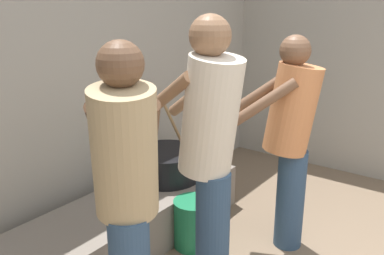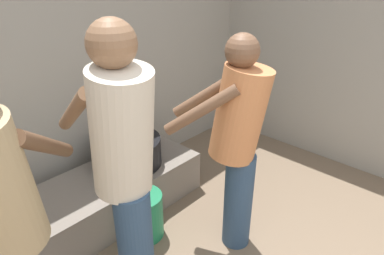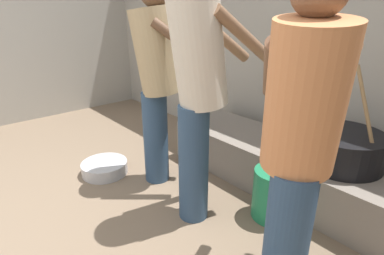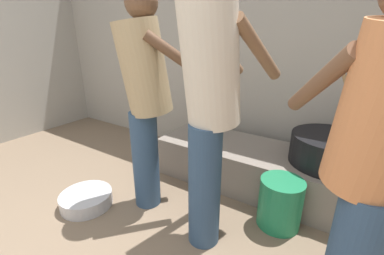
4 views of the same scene
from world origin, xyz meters
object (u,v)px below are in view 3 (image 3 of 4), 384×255
at_px(cook_in_cream_shirt, 199,80).
at_px(bucket_green_plastic, 274,194).
at_px(cooking_pot_main, 341,148).
at_px(metal_mixing_bowl, 105,168).
at_px(cook_in_tan_shirt, 157,75).
at_px(cook_in_orange_shirt, 299,139).

distance_m(cook_in_cream_shirt, bucket_green_plastic, 0.94).
bearing_deg(cooking_pot_main, metal_mixing_bowl, -145.91).
xyz_separation_m(cooking_pot_main, cook_in_cream_shirt, (-0.58, -0.81, 0.49)).
height_order(cook_in_tan_shirt, cook_in_cream_shirt, cook_in_cream_shirt).
xyz_separation_m(cook_in_tan_shirt, metal_mixing_bowl, (-0.40, -0.32, -0.84)).
height_order(cook_in_cream_shirt, bucket_green_plastic, cook_in_cream_shirt).
height_order(cooking_pot_main, cook_in_tan_shirt, cook_in_tan_shirt).
height_order(cooking_pot_main, metal_mixing_bowl, cooking_pot_main).
xyz_separation_m(cook_in_tan_shirt, cook_in_orange_shirt, (1.33, -0.23, -0.03)).
distance_m(cook_in_orange_shirt, cook_in_cream_shirt, 0.79).
bearing_deg(metal_mixing_bowl, bucket_green_plastic, 24.76).
xyz_separation_m(cooking_pot_main, bucket_green_plastic, (-0.21, -0.43, -0.29)).
xyz_separation_m(cook_in_orange_shirt, bucket_green_plastic, (-0.40, 0.52, -0.69)).
relative_size(cook_in_cream_shirt, bucket_green_plastic, 4.68).
bearing_deg(cook_in_cream_shirt, metal_mixing_bowl, -166.15).
bearing_deg(cooking_pot_main, cook_in_cream_shirt, -125.66).
distance_m(cook_in_cream_shirt, metal_mixing_bowl, 1.34).
distance_m(cook_in_tan_shirt, bucket_green_plastic, 1.21).
bearing_deg(cooking_pot_main, cook_in_tan_shirt, -147.68).
bearing_deg(cooking_pot_main, cook_in_orange_shirt, -78.75).
height_order(cook_in_cream_shirt, metal_mixing_bowl, cook_in_cream_shirt).
bearing_deg(cooking_pot_main, bucket_green_plastic, -116.18).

